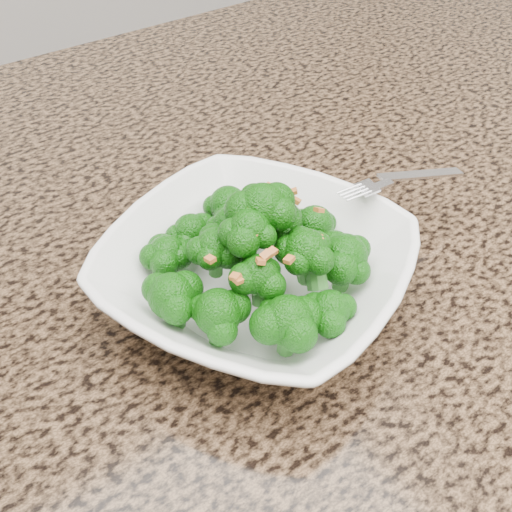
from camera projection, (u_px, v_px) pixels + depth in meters
cabinet at (218, 497)px, 0.92m from camera, size 1.55×0.95×0.87m
granite_counter at (199, 267)px, 0.62m from camera, size 1.64×1.04×0.03m
bowl at (256, 273)px, 0.55m from camera, size 0.33×0.33×0.06m
broccoli_pile at (256, 212)px, 0.51m from camera, size 0.22×0.22×0.07m
garlic_topping at (256, 171)px, 0.48m from camera, size 0.13×0.13×0.01m
fork at (385, 184)px, 0.59m from camera, size 0.16×0.05×0.01m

